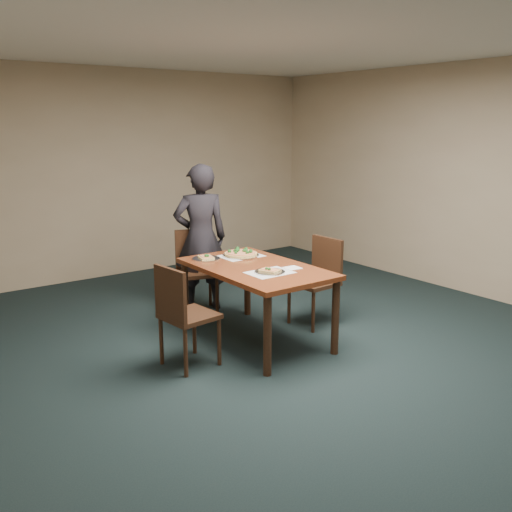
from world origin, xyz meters
TOP-DOWN VIEW (x-y plane):
  - ground at (0.00, 0.00)m, footprint 8.00×8.00m
  - room_shell at (0.00, 0.00)m, footprint 8.00×8.00m
  - dining_table at (-0.09, 0.82)m, footprint 0.90×1.50m
  - chair_far at (-0.06, 1.99)m, footprint 0.54×0.54m
  - chair_left at (-0.96, 0.69)m, footprint 0.47×0.47m
  - chair_right at (0.76, 0.85)m, footprint 0.44×0.44m
  - diner at (0.01, 1.99)m, footprint 0.70×0.58m
  - placemat_main at (0.04, 1.25)m, footprint 0.42×0.32m
  - placemat_near at (-0.13, 0.55)m, footprint 0.40×0.30m
  - pizza_pan at (0.04, 1.25)m, footprint 0.37×0.37m
  - slice_plate_near at (-0.13, 0.55)m, footprint 0.28×0.28m
  - slice_plate_far at (-0.32, 1.35)m, footprint 0.28×0.28m
  - napkin at (0.14, 0.55)m, footprint 0.15×0.15m

SIDE VIEW (x-z plane):
  - ground at x=0.00m, z-range 0.00..0.00m
  - chair_far at x=-0.06m, z-range 0.06..0.97m
  - chair_left at x=-0.96m, z-range 0.06..0.97m
  - chair_right at x=0.76m, z-range 0.06..0.97m
  - dining_table at x=-0.09m, z-range 0.28..1.03m
  - placemat_main at x=0.04m, z-range 0.75..0.75m
  - placemat_near at x=-0.13m, z-range 0.75..0.75m
  - napkin at x=0.14m, z-range 0.75..0.76m
  - slice_plate_far at x=-0.32m, z-range 0.73..0.79m
  - slice_plate_near at x=-0.13m, z-range 0.74..0.79m
  - pizza_pan at x=0.04m, z-range 0.74..0.81m
  - diner at x=0.01m, z-range 0.00..1.65m
  - room_shell at x=0.00m, z-range -2.26..5.74m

